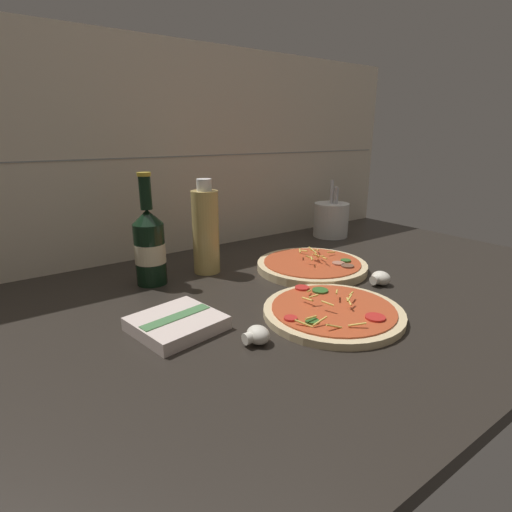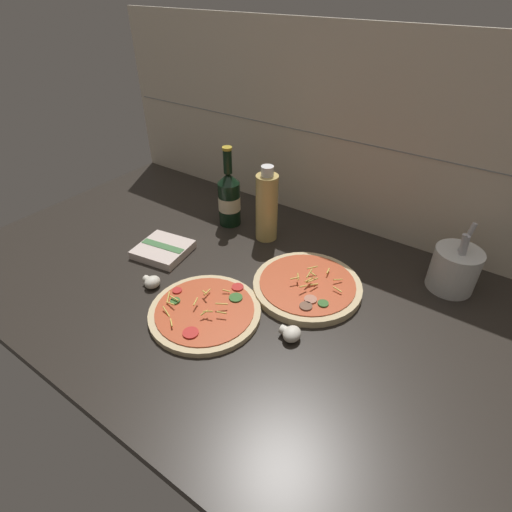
{
  "view_description": "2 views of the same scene",
  "coord_description": "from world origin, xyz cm",
  "px_view_note": "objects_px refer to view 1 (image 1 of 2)",
  "views": [
    {
      "loc": [
        -53.16,
        -60.56,
        36.1
      ],
      "look_at": [
        -1.89,
        10.27,
        9.22
      ],
      "focal_mm": 28.0,
      "sensor_mm": 36.0,
      "label": 1
    },
    {
      "loc": [
        50.1,
        -62.51,
        69.96
      ],
      "look_at": [
        1.85,
        6.24,
        9.56
      ],
      "focal_mm": 28.0,
      "sensor_mm": 36.0,
      "label": 2
    }
  ],
  "objects_px": {
    "mushroom_right": "(380,278)",
    "dish_towel": "(176,323)",
    "utensil_crock": "(331,219)",
    "oil_bottle": "(206,231)",
    "pizza_far": "(312,266)",
    "beer_bottle": "(150,246)",
    "pizza_near": "(332,312)",
    "mushroom_left": "(257,335)"
  },
  "relations": [
    {
      "from": "beer_bottle",
      "to": "dish_towel",
      "type": "height_order",
      "value": "beer_bottle"
    },
    {
      "from": "beer_bottle",
      "to": "oil_bottle",
      "type": "bearing_deg",
      "value": -1.41
    },
    {
      "from": "utensil_crock",
      "to": "dish_towel",
      "type": "height_order",
      "value": "utensil_crock"
    },
    {
      "from": "mushroom_left",
      "to": "mushroom_right",
      "type": "relative_size",
      "value": 0.95
    },
    {
      "from": "mushroom_right",
      "to": "utensil_crock",
      "type": "bearing_deg",
      "value": 58.19
    },
    {
      "from": "pizza_near",
      "to": "mushroom_left",
      "type": "bearing_deg",
      "value": -179.82
    },
    {
      "from": "utensil_crock",
      "to": "pizza_far",
      "type": "bearing_deg",
      "value": -143.25
    },
    {
      "from": "pizza_far",
      "to": "oil_bottle",
      "type": "xyz_separation_m",
      "value": [
        -0.23,
        0.15,
        0.1
      ]
    },
    {
      "from": "mushroom_left",
      "to": "utensil_crock",
      "type": "bearing_deg",
      "value": 35.03
    },
    {
      "from": "oil_bottle",
      "to": "mushroom_left",
      "type": "relative_size",
      "value": 5.09
    },
    {
      "from": "mushroom_left",
      "to": "beer_bottle",
      "type": "bearing_deg",
      "value": 95.09
    },
    {
      "from": "pizza_far",
      "to": "oil_bottle",
      "type": "height_order",
      "value": "oil_bottle"
    },
    {
      "from": "pizza_far",
      "to": "beer_bottle",
      "type": "height_order",
      "value": "beer_bottle"
    },
    {
      "from": "pizza_near",
      "to": "dish_towel",
      "type": "height_order",
      "value": "pizza_near"
    },
    {
      "from": "beer_bottle",
      "to": "mushroom_right",
      "type": "xyz_separation_m",
      "value": [
        0.42,
        -0.32,
        -0.08
      ]
    },
    {
      "from": "mushroom_right",
      "to": "dish_towel",
      "type": "relative_size",
      "value": 0.3
    },
    {
      "from": "mushroom_left",
      "to": "dish_towel",
      "type": "relative_size",
      "value": 0.28
    },
    {
      "from": "mushroom_left",
      "to": "utensil_crock",
      "type": "distance_m",
      "value": 0.78
    },
    {
      "from": "pizza_far",
      "to": "beer_bottle",
      "type": "relative_size",
      "value": 1.09
    },
    {
      "from": "mushroom_left",
      "to": "utensil_crock",
      "type": "relative_size",
      "value": 0.24
    },
    {
      "from": "oil_bottle",
      "to": "mushroom_right",
      "type": "height_order",
      "value": "oil_bottle"
    },
    {
      "from": "pizza_far",
      "to": "oil_bottle",
      "type": "relative_size",
      "value": 1.2
    },
    {
      "from": "oil_bottle",
      "to": "dish_towel",
      "type": "bearing_deg",
      "value": -129.24
    },
    {
      "from": "pizza_far",
      "to": "beer_bottle",
      "type": "distance_m",
      "value": 0.41
    },
    {
      "from": "beer_bottle",
      "to": "mushroom_right",
      "type": "relative_size",
      "value": 5.29
    },
    {
      "from": "utensil_crock",
      "to": "pizza_near",
      "type": "bearing_deg",
      "value": -135.8
    },
    {
      "from": "pizza_near",
      "to": "oil_bottle",
      "type": "height_order",
      "value": "oil_bottle"
    },
    {
      "from": "pizza_far",
      "to": "mushroom_left",
      "type": "xyz_separation_m",
      "value": [
        -0.34,
        -0.22,
        0.0
      ]
    },
    {
      "from": "pizza_near",
      "to": "mushroom_left",
      "type": "xyz_separation_m",
      "value": [
        -0.18,
        -0.0,
        0.01
      ]
    },
    {
      "from": "mushroom_left",
      "to": "utensil_crock",
      "type": "height_order",
      "value": "utensil_crock"
    },
    {
      "from": "pizza_near",
      "to": "oil_bottle",
      "type": "relative_size",
      "value": 1.15
    },
    {
      "from": "utensil_crock",
      "to": "dish_towel",
      "type": "relative_size",
      "value": 1.17
    },
    {
      "from": "mushroom_left",
      "to": "mushroom_right",
      "type": "distance_m",
      "value": 0.39
    },
    {
      "from": "oil_bottle",
      "to": "mushroom_right",
      "type": "xyz_separation_m",
      "value": [
        0.28,
        -0.32,
        -0.09
      ]
    },
    {
      "from": "oil_bottle",
      "to": "mushroom_left",
      "type": "distance_m",
      "value": 0.4
    },
    {
      "from": "beer_bottle",
      "to": "oil_bottle",
      "type": "relative_size",
      "value": 1.1
    },
    {
      "from": "pizza_far",
      "to": "dish_towel",
      "type": "xyz_separation_m",
      "value": [
        -0.42,
        -0.1,
        0.0
      ]
    },
    {
      "from": "dish_towel",
      "to": "utensil_crock",
      "type": "bearing_deg",
      "value": 23.85
    },
    {
      "from": "beer_bottle",
      "to": "pizza_far",
      "type": "bearing_deg",
      "value": -22.04
    },
    {
      "from": "beer_bottle",
      "to": "mushroom_right",
      "type": "bearing_deg",
      "value": -37.12
    },
    {
      "from": "utensil_crock",
      "to": "oil_bottle",
      "type": "bearing_deg",
      "value": -171.73
    },
    {
      "from": "beer_bottle",
      "to": "mushroom_left",
      "type": "bearing_deg",
      "value": -84.91
    }
  ]
}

